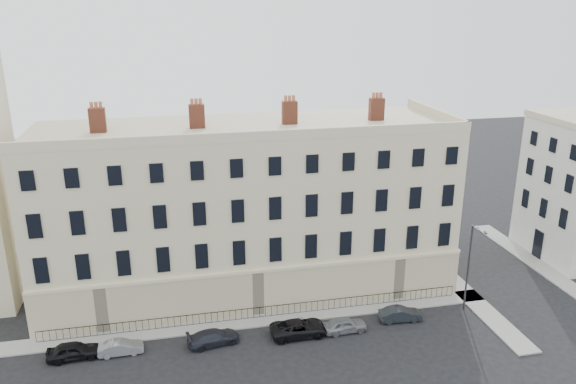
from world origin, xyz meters
The scene contains 13 objects.
ground centered at (0.00, 0.00, 0.00)m, with size 160.00×160.00×0.00m, color black.
terrace centered at (-5.97, 11.97, 7.50)m, with size 36.22×12.22×17.00m.
pavement_terrace centered at (-10.00, 5.00, 0.06)m, with size 48.00×2.00×0.12m, color gray.
pavement_east_return centered at (13.00, 8.00, 0.06)m, with size 2.00×24.00×0.12m, color gray.
pavement_adjacent centered at (23.00, 10.00, 0.06)m, with size 2.00×20.00×0.12m, color gray.
railings centered at (-6.00, 5.40, 0.55)m, with size 35.00×0.04×0.96m.
car_a centered at (-20.35, 2.77, 0.65)m, with size 1.54×3.83×1.31m, color black.
car_b centered at (-17.00, 2.64, 0.54)m, with size 1.15×3.29×1.08m, color slate.
car_c centered at (-10.09, 2.45, 0.59)m, with size 1.65×4.05×1.18m, color #21232C.
car_d centered at (-3.33, 2.21, 0.65)m, with size 2.15×4.66×1.29m, color black.
car_e centered at (0.34, 1.98, 0.61)m, with size 1.44×3.59×1.22m, color slate.
car_f centered at (5.36, 2.59, 0.59)m, with size 1.24×3.57×1.18m, color black.
streetlamp centered at (11.46, 3.03, 4.32)m, with size 0.61×1.65×7.79m.
Camera 1 is at (-12.38, -35.31, 24.96)m, focal length 35.00 mm.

